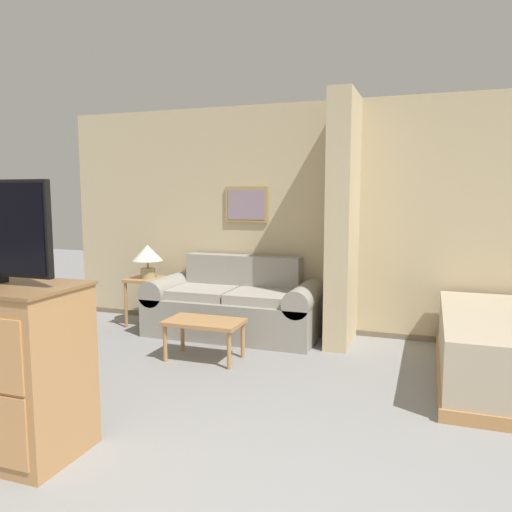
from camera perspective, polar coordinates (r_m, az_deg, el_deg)
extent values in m
cube|color=#CCB78E|center=(5.65, 12.56, 4.09)|extent=(7.52, 0.12, 2.60)
cube|color=#70644E|center=(5.78, 12.14, -8.61)|extent=(7.52, 0.02, 0.06)
cube|color=tan|center=(5.90, -1.09, 5.90)|extent=(0.53, 0.02, 0.42)
cube|color=gray|center=(5.89, -1.14, 5.90)|extent=(0.46, 0.01, 0.35)
cube|color=#CCB78E|center=(5.26, 9.89, 3.95)|extent=(0.24, 0.72, 2.60)
cube|color=gray|center=(5.65, -2.63, -6.91)|extent=(1.39, 0.84, 0.42)
cube|color=gray|center=(5.86, -1.49, -2.08)|extent=(1.39, 0.20, 0.44)
cube|color=gray|center=(6.00, -9.99, -6.19)|extent=(0.26, 0.84, 0.42)
cylinder|color=gray|center=(5.95, -10.04, -3.66)|extent=(0.29, 0.84, 0.29)
cube|color=gray|center=(5.41, 5.56, -7.58)|extent=(0.26, 0.84, 0.42)
cylinder|color=gray|center=(5.34, 5.59, -4.79)|extent=(0.29, 0.84, 0.29)
cube|color=#A49F94|center=(5.69, -6.09, -4.16)|extent=(0.67, 0.60, 0.10)
cube|color=#A49F94|center=(5.43, 0.56, -4.65)|extent=(0.67, 0.60, 0.10)
cube|color=#B27F4C|center=(4.81, -5.94, -7.51)|extent=(0.73, 0.43, 0.04)
cylinder|color=#B27F4C|center=(4.86, -10.34, -9.80)|extent=(0.04, 0.04, 0.35)
cylinder|color=#B27F4C|center=(4.59, -3.10, -10.73)|extent=(0.04, 0.04, 0.35)
cylinder|color=#B27F4C|center=(5.16, -8.40, -8.78)|extent=(0.04, 0.04, 0.35)
cylinder|color=#B27F4C|center=(4.90, -1.52, -9.56)|extent=(0.04, 0.04, 0.35)
cube|color=#B27F4C|center=(6.15, -12.22, -2.62)|extent=(0.45, 0.45, 0.04)
cylinder|color=#B27F4C|center=(6.14, -14.64, -5.44)|extent=(0.04, 0.04, 0.54)
cylinder|color=#B27F4C|center=(5.94, -11.53, -5.78)|extent=(0.04, 0.04, 0.54)
cylinder|color=#B27F4C|center=(6.46, -12.72, -4.78)|extent=(0.04, 0.04, 0.54)
cylinder|color=#B27F4C|center=(6.27, -9.72, -5.07)|extent=(0.04, 0.04, 0.54)
cylinder|color=tan|center=(6.13, -12.24, -1.92)|extent=(0.18, 0.18, 0.12)
cylinder|color=tan|center=(6.12, -12.27, -0.94)|extent=(0.02, 0.02, 0.09)
cone|color=white|center=(6.10, -12.30, 0.37)|extent=(0.36, 0.36, 0.19)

